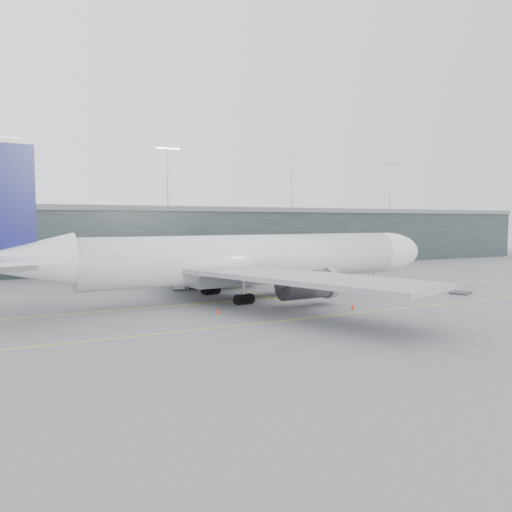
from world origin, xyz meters
name	(u,v)px	position (x,y,z in m)	size (l,w,h in m)	color
ground	(230,297)	(0.00, 0.00, 0.00)	(320.00, 320.00, 0.00)	slate
taxiline_a	(241,300)	(0.00, -4.00, 0.01)	(160.00, 0.25, 0.02)	yellow
taxiline_b	(298,319)	(0.00, -20.00, 0.01)	(160.00, 0.25, 0.02)	yellow
taxiline_lead_main	(212,281)	(5.00, 20.00, 0.01)	(0.25, 60.00, 0.02)	yellow
terminal	(139,237)	(0.00, 58.00, 7.62)	(240.00, 36.00, 29.00)	black
main_aircraft	(250,259)	(2.50, -1.79, 5.87)	(74.57, 70.00, 20.91)	silver
jet_bridge	(271,249)	(21.43, 25.99, 5.48)	(5.44, 48.03, 7.32)	#26262B
gse_cart	(426,285)	(32.07, -8.85, 0.88)	(2.71, 2.24, 1.59)	red
baggage_dolly	(461,293)	(34.31, -14.12, 0.20)	(3.38, 2.70, 0.34)	#35353A
uld_a	(180,284)	(-4.80, 10.10, 1.09)	(2.84, 2.60, 2.08)	#3B3B41
uld_b	(193,284)	(-2.07, 11.18, 0.88)	(2.07, 1.77, 1.67)	#3B3B41
uld_c	(201,283)	(-1.00, 10.28, 0.98)	(2.15, 1.77, 1.86)	#3B3B41
cone_nose	(413,285)	(33.48, -4.45, 0.37)	(0.46, 0.46, 0.74)	#D23F0B
cone_wing_stbd	(353,307)	(9.90, -17.65, 0.38)	(0.47, 0.47, 0.75)	red
cone_wing_port	(258,283)	(9.97, 9.96, 0.39)	(0.49, 0.49, 0.78)	orange
cone_tail	(219,311)	(-7.17, -12.51, 0.34)	(0.43, 0.43, 0.68)	red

